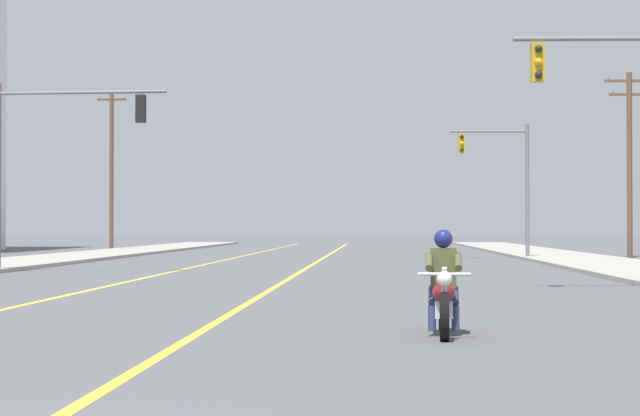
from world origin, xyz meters
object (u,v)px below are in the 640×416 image
at_px(traffic_signal_near_right, 631,117).
at_px(motorcycle_with_rider, 443,293).
at_px(utility_pole_right_far, 630,158).
at_px(traffic_signal_mid_right, 506,171).
at_px(traffic_signal_near_left, 48,145).
at_px(utility_pole_left_far, 112,169).

bearing_deg(traffic_signal_near_right, motorcycle_with_rider, -114.10).
distance_m(motorcycle_with_rider, utility_pole_right_far, 41.73).
bearing_deg(traffic_signal_near_right, traffic_signal_mid_right, 89.93).
height_order(motorcycle_with_rider, utility_pole_right_far, utility_pole_right_far).
relative_size(traffic_signal_near_right, traffic_signal_near_left, 1.00).
bearing_deg(utility_pole_left_far, motorcycle_with_rider, -72.80).
xyz_separation_m(utility_pole_right_far, utility_pole_left_far, (-28.78, 17.07, 0.38)).
relative_size(motorcycle_with_rider, traffic_signal_near_right, 0.35).
height_order(utility_pole_right_far, utility_pole_left_far, utility_pole_left_far).
height_order(traffic_signal_near_left, traffic_signal_mid_right, same).
xyz_separation_m(traffic_signal_mid_right, utility_pole_right_far, (6.12, 2.41, 0.76)).
bearing_deg(traffic_signal_near_right, utility_pole_right_far, 77.98).
height_order(traffic_signal_near_right, utility_pole_right_far, utility_pole_right_far).
bearing_deg(traffic_signal_mid_right, utility_pole_left_far, 139.32).
relative_size(traffic_signal_mid_right, utility_pole_left_far, 0.62).
height_order(motorcycle_with_rider, traffic_signal_near_left, traffic_signal_near_left).
bearing_deg(utility_pole_right_far, motorcycle_with_rider, -105.53).
bearing_deg(motorcycle_with_rider, utility_pole_left_far, 107.20).
distance_m(traffic_signal_mid_right, utility_pole_left_far, 29.90).
xyz_separation_m(traffic_signal_near_left, utility_pole_left_far, (-6.05, 35.71, 1.01)).
bearing_deg(traffic_signal_near_left, traffic_signal_near_right, -31.77).
bearing_deg(utility_pole_right_far, traffic_signal_near_left, -140.64).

